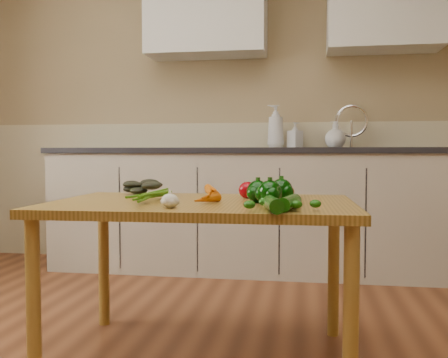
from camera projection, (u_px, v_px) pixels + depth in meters
name	position (u px, v px, depth m)	size (l,w,h in m)	color
room	(111.00, 39.00, 1.67)	(4.04, 5.04, 2.64)	brown
counter_run	(245.00, 208.00, 3.67)	(2.84, 0.64, 1.14)	#B1A693
upper_cabinets	(288.00, 5.00, 3.67)	(2.15, 0.35, 0.70)	silver
table	(202.00, 219.00, 2.07)	(1.26, 0.83, 0.66)	olive
soap_bottle_a	(276.00, 127.00, 3.76)	(0.12, 0.13, 0.32)	silver
soap_bottle_b	(295.00, 135.00, 3.74)	(0.09, 0.09, 0.19)	silver
soap_bottle_c	(335.00, 135.00, 3.63)	(0.15, 0.15, 0.19)	silver
carrot_bunch	(191.00, 194.00, 2.05)	(0.23, 0.18, 0.06)	#C75904
leafy_greens	(141.00, 186.00, 2.39)	(0.18, 0.16, 0.09)	black
garlic_bulb	(170.00, 201.00, 1.81)	(0.06, 0.06, 0.05)	beige
pepper_a	(258.00, 192.00, 1.99)	(0.09, 0.09, 0.09)	black
pepper_b	(281.00, 190.00, 2.04)	(0.09, 0.09, 0.09)	black
pepper_c	(270.00, 193.00, 1.91)	(0.09, 0.09, 0.09)	black
tomato_a	(248.00, 190.00, 2.19)	(0.08, 0.08, 0.07)	#88020A
tomato_b	(275.00, 191.00, 2.19)	(0.07, 0.07, 0.07)	#CE4705
tomato_c	(286.00, 192.00, 2.16)	(0.07, 0.07, 0.06)	#CE4705
zucchini_a	(289.00, 203.00, 1.75)	(0.05, 0.05, 0.18)	#0D4006
zucchini_b	(273.00, 204.00, 1.69)	(0.05, 0.05, 0.16)	#0D4006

